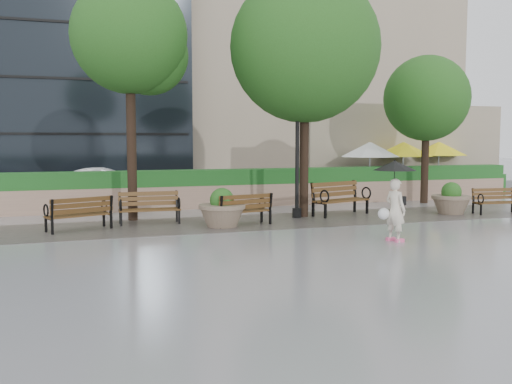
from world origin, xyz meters
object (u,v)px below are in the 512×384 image
object	(u,v)px
bench_0	(79,221)
pedestrian	(395,193)
bench_2	(242,216)
planter_right	(451,202)
bench_3	(340,205)
bench_1	(150,215)
lamppost	(297,154)
bench_4	(497,206)
planter_left	(222,212)
car_right	(105,184)

from	to	relation	value
bench_0	pedestrian	world-z (taller)	pedestrian
bench_2	planter_right	world-z (taller)	planter_right
pedestrian	bench_2	bearing A→B (deg)	18.72
bench_3	planter_right	world-z (taller)	bench_3
bench_0	bench_1	size ratio (longest dim) A/B	1.03
lamppost	bench_1	bearing A→B (deg)	178.20
bench_4	lamppost	size ratio (longest dim) A/B	0.36
bench_4	pedestrian	size ratio (longest dim) A/B	0.84
planter_left	pedestrian	bearing A→B (deg)	-46.34
lamppost	pedestrian	size ratio (longest dim) A/B	2.34
planter_right	pedestrian	bearing A→B (deg)	-140.20
bench_1	pedestrian	distance (m)	6.95
bench_4	planter_right	world-z (taller)	planter_right
bench_2	planter_left	xyz separation A→B (m)	(-0.60, -0.05, 0.16)
bench_4	lamppost	world-z (taller)	lamppost
bench_3	pedestrian	size ratio (longest dim) A/B	1.10
bench_2	lamppost	world-z (taller)	lamppost
bench_0	planter_right	world-z (taller)	planter_right
bench_0	planter_left	bearing A→B (deg)	150.78
bench_0	car_right	world-z (taller)	car_right
lamppost	pedestrian	xyz separation A→B (m)	(0.62, -4.49, -0.82)
bench_0	planter_left	xyz separation A→B (m)	(3.76, -0.59, 0.16)
bench_1	lamppost	distance (m)	4.81
bench_2	pedestrian	bearing A→B (deg)	114.99
bench_3	car_right	distance (m)	9.70
bench_3	bench_4	size ratio (longest dim) A/B	1.32
bench_0	bench_4	world-z (taller)	bench_0
bench_0	lamppost	bearing A→B (deg)	163.70
bench_1	bench_4	xyz separation A→B (m)	(11.04, -1.34, -0.03)
bench_4	lamppost	distance (m)	6.88
bench_1	bench_4	world-z (taller)	bench_1
bench_0	bench_1	xyz separation A→B (m)	(1.94, 0.59, 0.00)
bench_4	lamppost	bearing A→B (deg)	175.42
car_right	pedestrian	bearing A→B (deg)	-144.78
bench_0	lamppost	distance (m)	6.68
planter_left	pedestrian	size ratio (longest dim) A/B	0.68
bench_3	bench_2	bearing A→B (deg)	178.90
bench_1	lamppost	world-z (taller)	lamppost
bench_1	planter_right	xyz separation A→B (m)	(9.61, -0.88, 0.14)
bench_0	planter_right	distance (m)	11.56
bench_2	pedestrian	size ratio (longest dim) A/B	0.93
bench_2	planter_right	size ratio (longest dim) A/B	1.42
planter_left	planter_right	distance (m)	7.80
planter_left	lamppost	world-z (taller)	lamppost
bench_1	planter_right	distance (m)	9.65
bench_0	pedestrian	distance (m)	8.18
bench_0	bench_1	world-z (taller)	bench_1
bench_0	car_right	xyz separation A→B (m)	(1.16, 7.46, 0.38)
bench_4	planter_left	xyz separation A→B (m)	(-9.22, 0.16, 0.18)
bench_3	planter_left	world-z (taller)	planter_left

